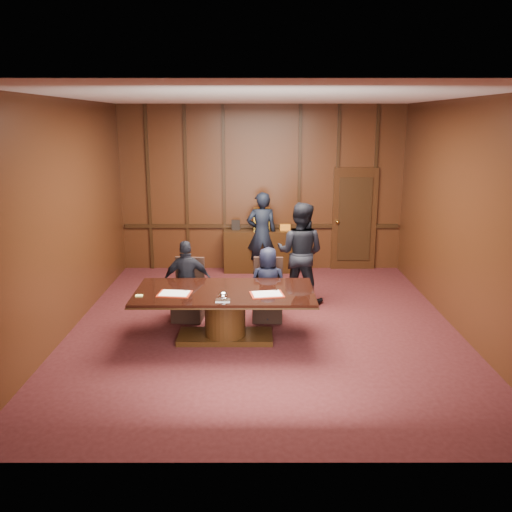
# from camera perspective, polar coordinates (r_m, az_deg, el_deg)

# --- Properties ---
(room) EXTENTS (7.00, 7.04, 3.50)m
(room) POSITION_cam_1_polar(r_m,az_deg,el_deg) (8.29, 1.31, 4.04)
(room) COLOR black
(room) RESTS_ON ground
(sideboard) EXTENTS (1.60, 0.45, 1.54)m
(sideboard) POSITION_cam_1_polar(r_m,az_deg,el_deg) (11.60, 0.60, 0.73)
(sideboard) COLOR black
(sideboard) RESTS_ON ground
(conference_table) EXTENTS (2.62, 1.32, 0.76)m
(conference_table) POSITION_cam_1_polar(r_m,az_deg,el_deg) (8.00, -3.29, -5.36)
(conference_table) COLOR black
(conference_table) RESTS_ON ground
(folder_left) EXTENTS (0.49, 0.38, 0.02)m
(folder_left) POSITION_cam_1_polar(r_m,az_deg,el_deg) (7.83, -8.57, -3.93)
(folder_left) COLOR #99210E
(folder_left) RESTS_ON conference_table
(folder_right) EXTENTS (0.51, 0.40, 0.02)m
(folder_right) POSITION_cam_1_polar(r_m,az_deg,el_deg) (7.72, 1.16, -4.04)
(folder_right) COLOR #99210E
(folder_right) RESTS_ON conference_table
(inkstand) EXTENTS (0.20, 0.14, 0.12)m
(inkstand) POSITION_cam_1_polar(r_m,az_deg,el_deg) (7.47, -3.51, -4.31)
(inkstand) COLOR white
(inkstand) RESTS_ON conference_table
(notepad) EXTENTS (0.10, 0.07, 0.01)m
(notepad) POSITION_cam_1_polar(r_m,az_deg,el_deg) (7.84, -12.21, -4.09)
(notepad) COLOR #FFFD7C
(notepad) RESTS_ON conference_table
(chair_left) EXTENTS (0.52, 0.52, 0.99)m
(chair_left) POSITION_cam_1_polar(r_m,az_deg,el_deg) (8.95, -7.11, -4.77)
(chair_left) COLOR black
(chair_left) RESTS_ON ground
(chair_right) EXTENTS (0.50, 0.50, 0.99)m
(chair_right) POSITION_cam_1_polar(r_m,az_deg,el_deg) (8.89, 1.26, -4.80)
(chair_right) COLOR black
(chair_right) RESTS_ON ground
(signatory_left) EXTENTS (0.82, 0.44, 1.32)m
(signatory_left) POSITION_cam_1_polar(r_m,az_deg,el_deg) (8.77, -7.26, -2.65)
(signatory_left) COLOR black
(signatory_left) RESTS_ON ground
(signatory_right) EXTENTS (0.61, 0.41, 1.22)m
(signatory_right) POSITION_cam_1_polar(r_m,az_deg,el_deg) (8.72, 1.27, -3.00)
(signatory_right) COLOR black
(signatory_right) RESTS_ON ground
(witness_left) EXTENTS (0.67, 0.47, 1.74)m
(witness_left) POSITION_cam_1_polar(r_m,az_deg,el_deg) (11.33, 0.61, 2.40)
(witness_left) COLOR black
(witness_left) RESTS_ON ground
(witness_right) EXTENTS (1.05, 0.94, 1.79)m
(witness_right) POSITION_cam_1_polar(r_m,az_deg,el_deg) (9.59, 4.68, 0.33)
(witness_right) COLOR black
(witness_right) RESTS_ON ground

